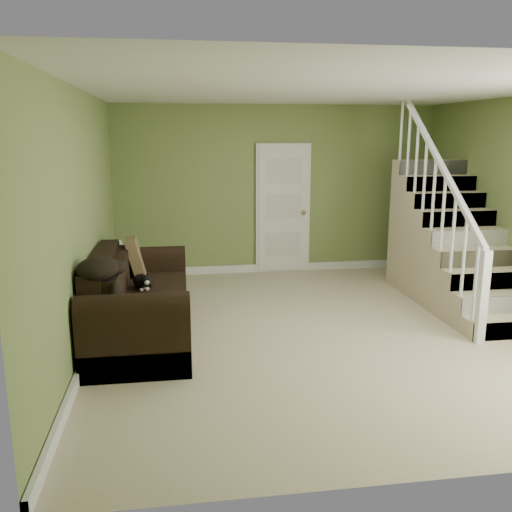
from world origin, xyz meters
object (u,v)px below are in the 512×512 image
object	(u,v)px
banana	(164,303)
sofa	(137,306)
side_table	(129,277)
cat	(141,282)

from	to	relation	value
banana	sofa	bearing A→B (deg)	124.79
side_table	cat	size ratio (longest dim) A/B	1.77
cat	sofa	bearing A→B (deg)	-132.34
cat	side_table	bearing A→B (deg)	81.16
sofa	banana	distance (m)	0.60
sofa	banana	size ratio (longest dim) A/B	13.84
sofa	cat	xyz separation A→B (m)	(0.05, 0.13, 0.23)
sofa	cat	size ratio (longest dim) A/B	5.18
cat	banana	xyz separation A→B (m)	(0.25, -0.62, -0.06)
cat	banana	distance (m)	0.67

